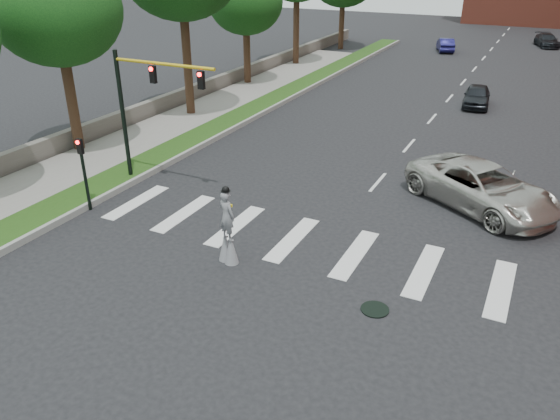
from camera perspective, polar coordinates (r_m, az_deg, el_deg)
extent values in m
plane|color=black|center=(20.13, 3.42, -5.10)|extent=(160.00, 160.00, 0.00)
cube|color=#1C3E11|center=(41.52, -0.31, 11.67)|extent=(2.00, 60.00, 0.25)
cube|color=gray|center=(41.07, 1.03, 11.53)|extent=(0.20, 60.00, 0.28)
cube|color=slate|center=(34.98, -12.26, 8.27)|extent=(4.00, 60.00, 0.18)
cube|color=#5D574F|center=(45.75, -5.49, 13.44)|extent=(0.50, 56.00, 1.10)
cylinder|color=black|center=(17.74, 9.89, -10.19)|extent=(0.90, 0.90, 0.04)
cylinder|color=black|center=(26.85, -16.04, 9.24)|extent=(0.20, 0.20, 6.20)
cylinder|color=gold|center=(24.58, -12.13, 14.69)|extent=(5.20, 0.14, 0.14)
cube|color=black|center=(25.05, -13.14, 13.63)|extent=(0.28, 0.18, 0.75)
cylinder|color=#FF0C0C|center=(24.92, -13.34, 14.14)|extent=(0.18, 0.06, 0.18)
cube|color=black|center=(23.58, -8.25, 13.28)|extent=(0.28, 0.18, 0.75)
cylinder|color=#FF0C0C|center=(23.44, -8.43, 13.83)|extent=(0.18, 0.06, 0.18)
cylinder|color=black|center=(24.54, -19.68, 3.19)|extent=(0.14, 0.14, 3.00)
cube|color=black|center=(24.07, -20.18, 6.26)|extent=(0.25, 0.16, 0.65)
cylinder|color=#FF0C0C|center=(23.94, -20.42, 6.63)|extent=(0.16, 0.05, 0.16)
cylinder|color=#342014|center=(19.71, -5.11, -4.38)|extent=(0.07, 0.07, 0.89)
cylinder|color=#342014|center=(19.93, -5.71, -4.04)|extent=(0.07, 0.07, 0.89)
cone|color=slate|center=(19.66, -5.12, -4.10)|extent=(0.52, 0.52, 1.12)
cone|color=slate|center=(19.87, -5.72, -3.77)|extent=(0.52, 0.52, 1.12)
imported|color=slate|center=(19.16, -5.58, -0.61)|extent=(0.80, 0.65, 1.89)
sphere|color=black|center=(18.74, -5.71, 2.14)|extent=(0.26, 0.26, 0.26)
cylinder|color=black|center=(18.76, -5.71, 2.00)|extent=(0.34, 0.34, 0.02)
cube|color=yellow|center=(19.02, -5.33, 0.92)|extent=(0.22, 0.05, 0.10)
imported|color=beige|center=(25.15, 20.36, 2.28)|extent=(7.53, 6.43, 1.92)
imported|color=black|center=(41.92, 19.88, 11.16)|extent=(2.16, 4.48, 1.47)
imported|color=navy|center=(63.95, 16.91, 16.20)|extent=(2.70, 4.48, 1.39)
imported|color=black|center=(71.02, 26.13, 15.62)|extent=(3.26, 5.11, 1.38)
cylinder|color=#342014|center=(31.83, -20.95, 10.71)|extent=(0.56, 0.56, 5.81)
ellipsoid|color=#0F3411|center=(31.08, -22.33, 18.76)|extent=(6.52, 6.52, 5.54)
cylinder|color=#342014|center=(37.12, -9.67, 15.20)|extent=(0.56, 0.56, 7.33)
cylinder|color=#342014|center=(45.91, -3.48, 15.99)|extent=(0.56, 0.56, 4.93)
ellipsoid|color=#0F3411|center=(45.40, -3.62, 20.87)|extent=(5.83, 5.83, 4.95)
cylinder|color=#342014|center=(53.71, 1.70, 18.49)|extent=(0.56, 0.56, 6.80)
cylinder|color=#342014|center=(63.13, 6.45, 18.90)|extent=(0.56, 0.56, 5.58)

